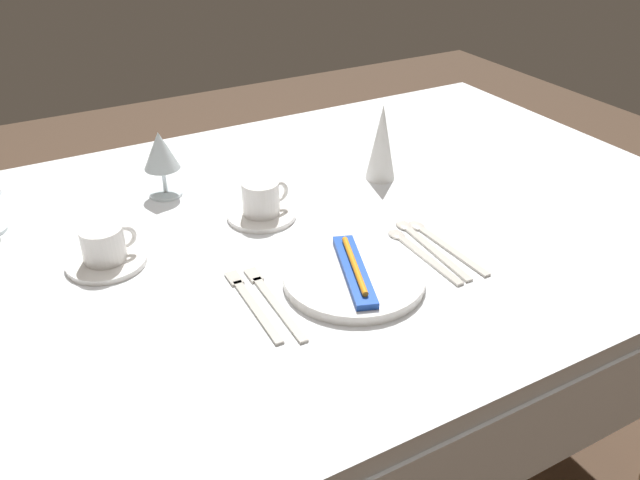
{
  "coord_description": "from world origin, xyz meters",
  "views": [
    {
      "loc": [
        -0.46,
        -0.99,
        1.38
      ],
      "look_at": [
        0.03,
        -0.1,
        0.76
      ],
      "focal_mm": 36.32,
      "sensor_mm": 36.0,
      "label": 1
    }
  ],
  "objects_px": {
    "fork_outer": "(272,299)",
    "toothbrush_package": "(354,269)",
    "spoon_tea": "(437,240)",
    "coffee_cup_right": "(104,243)",
    "spoon_soup": "(415,249)",
    "coffee_cup_left": "(262,197)",
    "spoon_dessert": "(423,242)",
    "wine_glass_left": "(161,153)",
    "fork_inner": "(251,302)",
    "dinner_plate": "(354,278)",
    "napkin_folded": "(382,142)"
  },
  "relations": [
    {
      "from": "fork_outer",
      "to": "toothbrush_package",
      "type": "bearing_deg",
      "value": -7.49
    },
    {
      "from": "spoon_tea",
      "to": "coffee_cup_right",
      "type": "xyz_separation_m",
      "value": [
        -0.56,
        0.22,
        0.04
      ]
    },
    {
      "from": "spoon_soup",
      "to": "spoon_tea",
      "type": "relative_size",
      "value": 0.95
    },
    {
      "from": "coffee_cup_left",
      "to": "spoon_tea",
      "type": "bearing_deg",
      "value": -44.58
    },
    {
      "from": "spoon_soup",
      "to": "spoon_dessert",
      "type": "height_order",
      "value": "same"
    },
    {
      "from": "wine_glass_left",
      "to": "spoon_soup",
      "type": "bearing_deg",
      "value": -52.68
    },
    {
      "from": "fork_inner",
      "to": "dinner_plate",
      "type": "bearing_deg",
      "value": -9.44
    },
    {
      "from": "coffee_cup_left",
      "to": "fork_outer",
      "type": "bearing_deg",
      "value": -111.38
    },
    {
      "from": "toothbrush_package",
      "to": "wine_glass_left",
      "type": "xyz_separation_m",
      "value": [
        -0.18,
        0.47,
        0.07
      ]
    },
    {
      "from": "coffee_cup_right",
      "to": "wine_glass_left",
      "type": "bearing_deg",
      "value": 50.61
    },
    {
      "from": "coffee_cup_right",
      "to": "napkin_folded",
      "type": "relative_size",
      "value": 0.57
    },
    {
      "from": "spoon_soup",
      "to": "toothbrush_package",
      "type": "bearing_deg",
      "value": -167.53
    },
    {
      "from": "fork_outer",
      "to": "coffee_cup_right",
      "type": "xyz_separation_m",
      "value": [
        -0.21,
        0.24,
        0.04
      ]
    },
    {
      "from": "fork_outer",
      "to": "wine_glass_left",
      "type": "relative_size",
      "value": 1.55
    },
    {
      "from": "fork_inner",
      "to": "spoon_tea",
      "type": "bearing_deg",
      "value": 1.26
    },
    {
      "from": "toothbrush_package",
      "to": "spoon_tea",
      "type": "bearing_deg",
      "value": 10.43
    },
    {
      "from": "spoon_dessert",
      "to": "wine_glass_left",
      "type": "bearing_deg",
      "value": 130.44
    },
    {
      "from": "toothbrush_package",
      "to": "coffee_cup_left",
      "type": "xyz_separation_m",
      "value": [
        -0.04,
        0.28,
        0.02
      ]
    },
    {
      "from": "fork_outer",
      "to": "coffee_cup_right",
      "type": "bearing_deg",
      "value": 130.75
    },
    {
      "from": "spoon_soup",
      "to": "coffee_cup_left",
      "type": "xyz_separation_m",
      "value": [
        -0.19,
        0.25,
        0.04
      ]
    },
    {
      "from": "fork_outer",
      "to": "coffee_cup_left",
      "type": "relative_size",
      "value": 2.26
    },
    {
      "from": "spoon_soup",
      "to": "spoon_tea",
      "type": "bearing_deg",
      "value": 4.67
    },
    {
      "from": "wine_glass_left",
      "to": "napkin_folded",
      "type": "xyz_separation_m",
      "value": [
        0.45,
        -0.15,
        -0.01
      ]
    },
    {
      "from": "coffee_cup_right",
      "to": "fork_inner",
      "type": "bearing_deg",
      "value": -52.84
    },
    {
      "from": "spoon_soup",
      "to": "coffee_cup_right",
      "type": "xyz_separation_m",
      "value": [
        -0.51,
        0.23,
        0.04
      ]
    },
    {
      "from": "toothbrush_package",
      "to": "dinner_plate",
      "type": "bearing_deg",
      "value": -97.13
    },
    {
      "from": "fork_inner",
      "to": "spoon_dessert",
      "type": "height_order",
      "value": "spoon_dessert"
    },
    {
      "from": "spoon_dessert",
      "to": "napkin_folded",
      "type": "height_order",
      "value": "napkin_folded"
    },
    {
      "from": "toothbrush_package",
      "to": "napkin_folded",
      "type": "xyz_separation_m",
      "value": [
        0.26,
        0.32,
        0.06
      ]
    },
    {
      "from": "toothbrush_package",
      "to": "fork_outer",
      "type": "bearing_deg",
      "value": 172.51
    },
    {
      "from": "fork_outer",
      "to": "spoon_soup",
      "type": "bearing_deg",
      "value": 2.8
    },
    {
      "from": "coffee_cup_left",
      "to": "coffee_cup_right",
      "type": "xyz_separation_m",
      "value": [
        -0.31,
        -0.02,
        -0.0
      ]
    },
    {
      "from": "napkin_folded",
      "to": "dinner_plate",
      "type": "bearing_deg",
      "value": -129.52
    },
    {
      "from": "coffee_cup_right",
      "to": "wine_glass_left",
      "type": "distance_m",
      "value": 0.28
    },
    {
      "from": "napkin_folded",
      "to": "spoon_dessert",
      "type": "bearing_deg",
      "value": -106.87
    },
    {
      "from": "toothbrush_package",
      "to": "fork_inner",
      "type": "xyz_separation_m",
      "value": [
        -0.18,
        0.03,
        -0.02
      ]
    },
    {
      "from": "fork_outer",
      "to": "spoon_dessert",
      "type": "xyz_separation_m",
      "value": [
        0.33,
        0.03,
        0.0
      ]
    },
    {
      "from": "dinner_plate",
      "to": "napkin_folded",
      "type": "relative_size",
      "value": 1.41
    },
    {
      "from": "fork_outer",
      "to": "spoon_tea",
      "type": "relative_size",
      "value": 1.0
    },
    {
      "from": "spoon_soup",
      "to": "fork_outer",
      "type": "bearing_deg",
      "value": -177.2
    },
    {
      "from": "fork_inner",
      "to": "coffee_cup_right",
      "type": "distance_m",
      "value": 0.29
    },
    {
      "from": "fork_outer",
      "to": "spoon_dessert",
      "type": "height_order",
      "value": "spoon_dessert"
    },
    {
      "from": "dinner_plate",
      "to": "fork_outer",
      "type": "relative_size",
      "value": 1.1
    },
    {
      "from": "fork_outer",
      "to": "spoon_tea",
      "type": "xyz_separation_m",
      "value": [
        0.35,
        0.02,
        -0.0
      ]
    },
    {
      "from": "coffee_cup_right",
      "to": "wine_glass_left",
      "type": "xyz_separation_m",
      "value": [
        0.17,
        0.21,
        0.05
      ]
    },
    {
      "from": "fork_inner",
      "to": "wine_glass_left",
      "type": "distance_m",
      "value": 0.45
    },
    {
      "from": "fork_outer",
      "to": "napkin_folded",
      "type": "distance_m",
      "value": 0.51
    },
    {
      "from": "spoon_tea",
      "to": "coffee_cup_right",
      "type": "height_order",
      "value": "coffee_cup_right"
    },
    {
      "from": "toothbrush_package",
      "to": "coffee_cup_right",
      "type": "bearing_deg",
      "value": 143.54
    },
    {
      "from": "dinner_plate",
      "to": "coffee_cup_left",
      "type": "distance_m",
      "value": 0.29
    }
  ]
}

